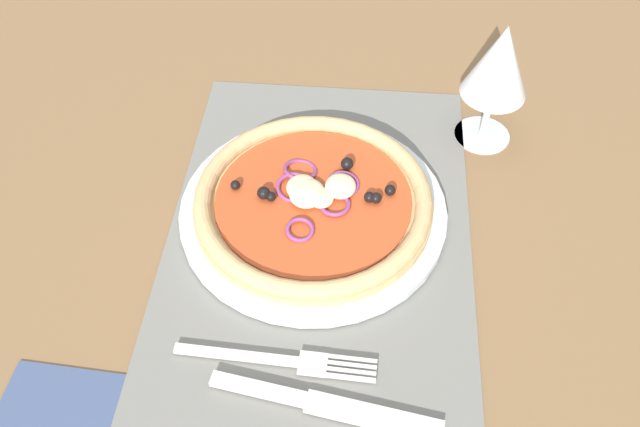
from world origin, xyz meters
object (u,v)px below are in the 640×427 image
plate (313,211)px  fork (286,361)px  knife (327,405)px  pizza (313,200)px

plate → fork: bearing=-2.6°
fork → knife: bearing=-42.3°
pizza → knife: 21.44cm
fork → knife: knife is taller
pizza → fork: bearing=-2.6°
knife → pizza: bearing=107.4°
plate → knife: size_ratio=1.38×
pizza → fork: (17.29, -0.78, -1.96)cm
fork → knife: (3.83, 3.89, 0.03)cm
plate → knife: 21.32cm
pizza → fork: 17.42cm
knife → plate: bearing=107.5°
plate → fork: (17.26, -0.77, -0.32)cm
knife → fork: bearing=144.5°
plate → pizza: (-0.04, 0.01, 1.63)cm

